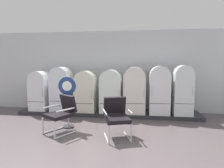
{
  "coord_description": "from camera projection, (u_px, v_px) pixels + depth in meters",
  "views": [
    {
      "loc": [
        1.0,
        -3.42,
        1.79
      ],
      "look_at": [
        0.17,
        2.75,
        1.1
      ],
      "focal_mm": 30.56,
      "sensor_mm": 36.0,
      "label": 1
    }
  ],
  "objects": [
    {
      "name": "armchair_right",
      "position": [
        116.0,
        115.0,
        4.57
      ],
      "size": [
        0.76,
        0.84,
        0.96
      ],
      "color": "silver",
      "rests_on": "ground"
    },
    {
      "name": "armchair_left",
      "position": [
        62.0,
        112.0,
        4.88
      ],
      "size": [
        0.84,
        0.88,
        0.96
      ],
      "color": "silver",
      "rests_on": "ground"
    },
    {
      "name": "ground",
      "position": [
        84.0,
        157.0,
        3.7
      ],
      "size": [
        12.0,
        10.0,
        0.05
      ],
      "primitive_type": "cube",
      "color": "#51474A"
    },
    {
      "name": "refrigerator_4",
      "position": [
        135.0,
        89.0,
        6.33
      ],
      "size": [
        0.71,
        0.64,
        1.54
      ],
      "color": "silver",
      "rests_on": "display_plinth"
    },
    {
      "name": "refrigerator_5",
      "position": [
        159.0,
        88.0,
        6.24
      ],
      "size": [
        0.65,
        0.68,
        1.57
      ],
      "color": "white",
      "rests_on": "display_plinth"
    },
    {
      "name": "refrigerator_6",
      "position": [
        182.0,
        88.0,
        6.15
      ],
      "size": [
        0.58,
        0.69,
        1.59
      ],
      "color": "white",
      "rests_on": "display_plinth"
    },
    {
      "name": "refrigerator_1",
      "position": [
        61.0,
        87.0,
        6.68
      ],
      "size": [
        0.65,
        0.67,
        1.53
      ],
      "color": "white",
      "rests_on": "display_plinth"
    },
    {
      "name": "sign_stand",
      "position": [
        68.0,
        102.0,
        5.26
      ],
      "size": [
        0.49,
        0.32,
        1.41
      ],
      "color": "#2D2D30",
      "rests_on": "ground"
    },
    {
      "name": "display_plinth",
      "position": [
        108.0,
        112.0,
        6.67
      ],
      "size": [
        6.18,
        0.95,
        0.12
      ],
      "primitive_type": "cube",
      "color": "#2A2C2F",
      "rests_on": "ground"
    },
    {
      "name": "back_wall",
      "position": [
        111.0,
        71.0,
        7.14
      ],
      "size": [
        11.76,
        0.12,
        2.95
      ],
      "color": "silver",
      "rests_on": "ground"
    },
    {
      "name": "refrigerator_2",
      "position": [
        86.0,
        90.0,
        6.55
      ],
      "size": [
        0.7,
        0.63,
        1.4
      ],
      "color": "silver",
      "rests_on": "display_plinth"
    },
    {
      "name": "refrigerator_0",
      "position": [
        40.0,
        89.0,
        6.79
      ],
      "size": [
        0.61,
        0.66,
        1.38
      ],
      "color": "white",
      "rests_on": "display_plinth"
    },
    {
      "name": "refrigerator_3",
      "position": [
        111.0,
        90.0,
        6.47
      ],
      "size": [
        0.71,
        0.69,
        1.44
      ],
      "color": "silver",
      "rests_on": "display_plinth"
    }
  ]
}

